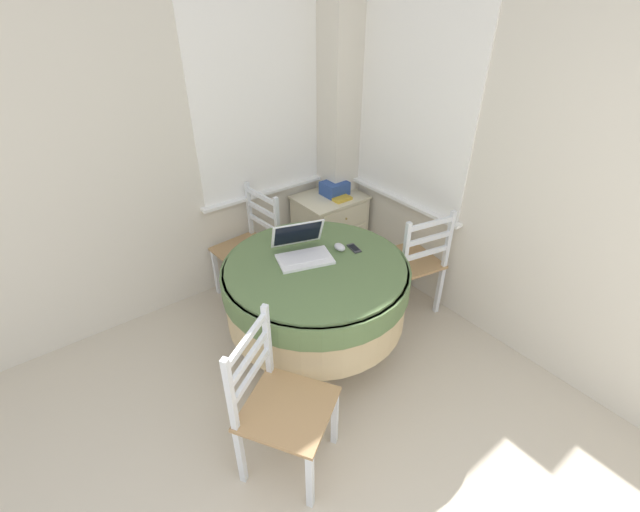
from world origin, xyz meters
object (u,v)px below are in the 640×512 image
object	(u,v)px
corner_cabinet	(330,229)
storage_box	(335,188)
round_dining_table	(316,287)
book_on_cabinet	(338,197)
computer_mouse	(340,247)
dining_chair_near_right_window	(412,263)
laptop	(302,250)
cell_phone	(354,248)
dining_chair_near_back_window	(250,247)
dining_chair_camera_near	(279,405)

from	to	relation	value
corner_cabinet	storage_box	world-z (taller)	storage_box
round_dining_table	book_on_cabinet	bearing A→B (deg)	43.64
computer_mouse	dining_chair_near_right_window	world-z (taller)	dining_chair_near_right_window
laptop	book_on_cabinet	xyz separation A→B (m)	(0.87, 0.69, -0.12)
computer_mouse	storage_box	size ratio (longest dim) A/B	0.42
cell_phone	round_dining_table	bearing A→B (deg)	177.89
dining_chair_near_back_window	book_on_cabinet	world-z (taller)	dining_chair_near_back_window
cell_phone	laptop	bearing A→B (deg)	157.08
round_dining_table	cell_phone	bearing A→B (deg)	-2.11
laptop	computer_mouse	bearing A→B (deg)	-20.87
dining_chair_near_right_window	dining_chair_camera_near	bearing A→B (deg)	-162.14
dining_chair_near_right_window	dining_chair_camera_near	distance (m)	1.61
book_on_cabinet	computer_mouse	bearing A→B (deg)	-128.78
book_on_cabinet	cell_phone	bearing A→B (deg)	-123.11
round_dining_table	dining_chair_near_back_window	bearing A→B (deg)	90.52
book_on_cabinet	dining_chair_camera_near	bearing A→B (deg)	-137.60
cell_phone	storage_box	world-z (taller)	storage_box
cell_phone	dining_chair_near_back_window	size ratio (longest dim) A/B	0.14
computer_mouse	cell_phone	bearing A→B (deg)	-28.26
laptop	cell_phone	world-z (taller)	laptop
dining_chair_near_right_window	dining_chair_near_back_window	bearing A→B (deg)	132.54
computer_mouse	corner_cabinet	world-z (taller)	computer_mouse
round_dining_table	computer_mouse	world-z (taller)	computer_mouse
dining_chair_near_right_window	laptop	bearing A→B (deg)	167.05
computer_mouse	dining_chair_camera_near	distance (m)	1.13
corner_cabinet	storage_box	distance (m)	0.40
cell_phone	corner_cabinet	world-z (taller)	cell_phone
dining_chair_near_back_window	dining_chair_near_right_window	size ratio (longest dim) A/B	1.00
computer_mouse	dining_chair_camera_near	xyz separation A→B (m)	(-0.89, -0.60, -0.32)
dining_chair_near_back_window	corner_cabinet	xyz separation A→B (m)	(0.83, -0.00, -0.11)
cell_phone	dining_chair_near_back_window	xyz separation A→B (m)	(-0.33, 0.89, -0.31)
corner_cabinet	laptop	bearing A→B (deg)	-137.96
round_dining_table	computer_mouse	xyz separation A→B (m)	(0.23, 0.04, 0.21)
laptop	dining_chair_near_right_window	distance (m)	0.97
round_dining_table	corner_cabinet	xyz separation A→B (m)	(0.82, 0.88, -0.23)
round_dining_table	cell_phone	xyz separation A→B (m)	(0.32, -0.01, 0.19)
round_dining_table	dining_chair_near_back_window	size ratio (longest dim) A/B	1.34
dining_chair_camera_near	storage_box	world-z (taller)	dining_chair_camera_near
dining_chair_near_back_window	round_dining_table	bearing A→B (deg)	-89.48
laptop	dining_chair_camera_near	distance (m)	1.01
storage_box	computer_mouse	bearing A→B (deg)	-127.29
computer_mouse	book_on_cabinet	size ratio (longest dim) A/B	0.43
dining_chair_camera_near	corner_cabinet	distance (m)	2.08
book_on_cabinet	dining_chair_near_back_window	bearing A→B (deg)	175.92
round_dining_table	dining_chair_near_back_window	xyz separation A→B (m)	(-0.01, 0.88, -0.12)
dining_chair_near_right_window	corner_cabinet	xyz separation A→B (m)	(-0.05, 0.96, -0.11)
dining_chair_near_back_window	dining_chair_near_right_window	xyz separation A→B (m)	(0.88, -0.96, 0.00)
round_dining_table	laptop	distance (m)	0.26
laptop	computer_mouse	distance (m)	0.26
computer_mouse	dining_chair_near_back_window	world-z (taller)	dining_chair_near_back_window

